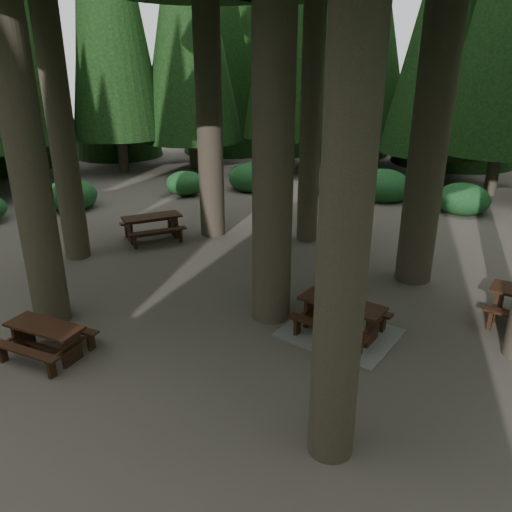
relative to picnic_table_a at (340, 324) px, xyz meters
The scene contains 5 objects.
ground 2.47m from the picnic_table_a, 168.96° to the right, with size 80.00×80.00×0.00m, color #554B45.
picnic_table_a is the anchor object (origin of this frame).
picnic_table_b 7.81m from the picnic_table_a, 169.73° to the left, with size 2.07×2.24×0.78m.
picnic_table_e 5.83m from the picnic_table_a, 132.65° to the right, with size 1.80×1.59×0.66m.
shrub_ring 1.74m from the picnic_table_a, behind, with size 23.86×24.64×1.49m.
Camera 1 is at (6.86, -7.67, 5.34)m, focal length 35.00 mm.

